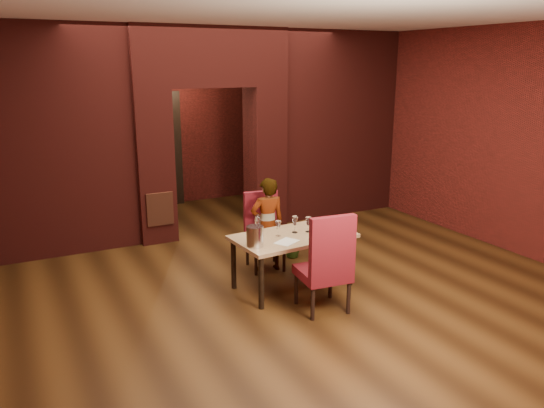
{
  "coord_description": "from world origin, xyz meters",
  "views": [
    {
      "loc": [
        -2.94,
        -5.84,
        2.67
      ],
      "look_at": [
        0.06,
        0.0,
        0.91
      ],
      "focal_mm": 35.0,
      "sensor_mm": 36.0,
      "label": 1
    }
  ],
  "objects_px": {
    "wine_glass_c": "(308,225)",
    "wine_glass_a": "(278,229)",
    "dining_table": "(293,261)",
    "person_seated": "(267,225)",
    "wine_glass_b": "(295,224)",
    "chair_near": "(323,261)",
    "water_bottle": "(258,226)",
    "chair_far": "(265,232)",
    "potted_plant": "(293,243)",
    "wine_bucket": "(255,236)"
  },
  "relations": [
    {
      "from": "wine_glass_c",
      "to": "wine_glass_a",
      "type": "bearing_deg",
      "value": 176.79
    },
    {
      "from": "dining_table",
      "to": "wine_glass_a",
      "type": "distance_m",
      "value": 0.47
    },
    {
      "from": "person_seated",
      "to": "wine_glass_b",
      "type": "bearing_deg",
      "value": 106.16
    },
    {
      "from": "wine_glass_a",
      "to": "wine_glass_b",
      "type": "relative_size",
      "value": 0.92
    },
    {
      "from": "chair_near",
      "to": "wine_glass_a",
      "type": "bearing_deg",
      "value": -70.41
    },
    {
      "from": "wine_glass_a",
      "to": "person_seated",
      "type": "bearing_deg",
      "value": 75.37
    },
    {
      "from": "dining_table",
      "to": "wine_glass_a",
      "type": "height_order",
      "value": "wine_glass_a"
    },
    {
      "from": "dining_table",
      "to": "water_bottle",
      "type": "relative_size",
      "value": 5.1
    },
    {
      "from": "wine_glass_a",
      "to": "wine_glass_c",
      "type": "bearing_deg",
      "value": -3.21
    },
    {
      "from": "chair_far",
      "to": "wine_glass_c",
      "type": "height_order",
      "value": "chair_far"
    },
    {
      "from": "water_bottle",
      "to": "wine_glass_c",
      "type": "bearing_deg",
      "value": -7.47
    },
    {
      "from": "person_seated",
      "to": "potted_plant",
      "type": "distance_m",
      "value": 0.74
    },
    {
      "from": "chair_far",
      "to": "wine_bucket",
      "type": "bearing_deg",
      "value": -114.98
    },
    {
      "from": "person_seated",
      "to": "potted_plant",
      "type": "bearing_deg",
      "value": -145.7
    },
    {
      "from": "wine_bucket",
      "to": "person_seated",
      "type": "bearing_deg",
      "value": 55.06
    },
    {
      "from": "chair_near",
      "to": "water_bottle",
      "type": "bearing_deg",
      "value": -56.13
    },
    {
      "from": "person_seated",
      "to": "potted_plant",
      "type": "relative_size",
      "value": 3.18
    },
    {
      "from": "person_seated",
      "to": "chair_near",
      "type": "bearing_deg",
      "value": 98.13
    },
    {
      "from": "wine_glass_c",
      "to": "water_bottle",
      "type": "relative_size",
      "value": 0.67
    },
    {
      "from": "wine_glass_c",
      "to": "wine_bucket",
      "type": "height_order",
      "value": "wine_bucket"
    },
    {
      "from": "wine_glass_a",
      "to": "wine_glass_c",
      "type": "xyz_separation_m",
      "value": [
        0.4,
        -0.02,
        -0.0
      ]
    },
    {
      "from": "chair_near",
      "to": "potted_plant",
      "type": "xyz_separation_m",
      "value": [
        0.52,
        1.59,
        -0.37
      ]
    },
    {
      "from": "wine_glass_b",
      "to": "wine_glass_c",
      "type": "relative_size",
      "value": 1.1
    },
    {
      "from": "dining_table",
      "to": "chair_near",
      "type": "distance_m",
      "value": 0.72
    },
    {
      "from": "person_seated",
      "to": "water_bottle",
      "type": "xyz_separation_m",
      "value": [
        -0.39,
        -0.53,
        0.18
      ]
    },
    {
      "from": "wine_glass_a",
      "to": "wine_bucket",
      "type": "height_order",
      "value": "wine_bucket"
    },
    {
      "from": "chair_far",
      "to": "water_bottle",
      "type": "height_order",
      "value": "chair_far"
    },
    {
      "from": "person_seated",
      "to": "chair_far",
      "type": "bearing_deg",
      "value": -82.07
    },
    {
      "from": "wine_glass_c",
      "to": "water_bottle",
      "type": "height_order",
      "value": "water_bottle"
    },
    {
      "from": "water_bottle",
      "to": "wine_glass_a",
      "type": "bearing_deg",
      "value": -14.42
    },
    {
      "from": "wine_glass_a",
      "to": "water_bottle",
      "type": "relative_size",
      "value": 0.67
    },
    {
      "from": "wine_glass_b",
      "to": "potted_plant",
      "type": "height_order",
      "value": "wine_glass_b"
    },
    {
      "from": "chair_near",
      "to": "wine_bucket",
      "type": "bearing_deg",
      "value": -35.47
    },
    {
      "from": "person_seated",
      "to": "water_bottle",
      "type": "distance_m",
      "value": 0.69
    },
    {
      "from": "chair_far",
      "to": "water_bottle",
      "type": "distance_m",
      "value": 0.77
    },
    {
      "from": "chair_far",
      "to": "wine_glass_c",
      "type": "distance_m",
      "value": 0.76
    },
    {
      "from": "person_seated",
      "to": "wine_glass_b",
      "type": "xyz_separation_m",
      "value": [
        0.09,
        -0.57,
        0.15
      ]
    },
    {
      "from": "potted_plant",
      "to": "chair_far",
      "type": "bearing_deg",
      "value": -158.44
    },
    {
      "from": "water_bottle",
      "to": "wine_bucket",
      "type": "bearing_deg",
      "value": -121.58
    },
    {
      "from": "chair_far",
      "to": "dining_table",
      "type": "bearing_deg",
      "value": -79.67
    },
    {
      "from": "wine_glass_a",
      "to": "wine_glass_b",
      "type": "bearing_deg",
      "value": 6.28
    },
    {
      "from": "person_seated",
      "to": "wine_glass_a",
      "type": "xyz_separation_m",
      "value": [
        -0.15,
        -0.59,
        0.14
      ]
    },
    {
      "from": "chair_far",
      "to": "wine_glass_a",
      "type": "bearing_deg",
      "value": -95.29
    },
    {
      "from": "wine_glass_c",
      "to": "water_bottle",
      "type": "distance_m",
      "value": 0.65
    },
    {
      "from": "chair_near",
      "to": "person_seated",
      "type": "xyz_separation_m",
      "value": [
        -0.02,
        1.31,
        0.06
      ]
    },
    {
      "from": "wine_glass_b",
      "to": "dining_table",
      "type": "bearing_deg",
      "value": -133.02
    },
    {
      "from": "chair_far",
      "to": "person_seated",
      "type": "xyz_separation_m",
      "value": [
        0.0,
        -0.06,
        0.12
      ]
    },
    {
      "from": "wine_bucket",
      "to": "chair_near",
      "type": "bearing_deg",
      "value": -41.44
    },
    {
      "from": "person_seated",
      "to": "wine_glass_c",
      "type": "bearing_deg",
      "value": 119.12
    },
    {
      "from": "potted_plant",
      "to": "dining_table",
      "type": "bearing_deg",
      "value": -119.5
    }
  ]
}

